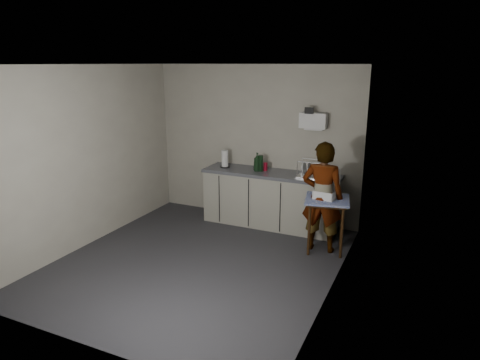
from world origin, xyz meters
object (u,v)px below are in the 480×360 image
at_px(kitchen_counter, 271,200).
at_px(dark_bottle, 261,163).
at_px(soda_can, 265,167).
at_px(bakery_box, 326,191).
at_px(dish_rack, 310,173).
at_px(side_table, 327,205).
at_px(standing_man, 322,197).
at_px(paper_towel, 225,159).
at_px(soap_bottle, 257,162).

bearing_deg(kitchen_counter, dark_bottle, -175.82).
height_order(soda_can, bakery_box, bakery_box).
bearing_deg(dish_rack, bakery_box, -52.96).
xyz_separation_m(side_table, standing_man, (-0.07, -0.02, 0.12)).
relative_size(side_table, paper_towel, 2.67).
bearing_deg(paper_towel, side_table, -17.29).
distance_m(side_table, soda_can, 1.40).
height_order(paper_towel, bakery_box, paper_towel).
height_order(dark_bottle, bakery_box, bakery_box).
bearing_deg(soda_can, paper_towel, -174.26).
xyz_separation_m(kitchen_counter, standing_man, (1.00, -0.62, 0.37)).
height_order(side_table, standing_man, standing_man).
bearing_deg(soap_bottle, dish_rack, -1.29).
xyz_separation_m(kitchen_counter, side_table, (1.07, -0.60, 0.25)).
xyz_separation_m(paper_towel, bakery_box, (1.87, -0.55, -0.18)).
bearing_deg(bakery_box, soda_can, 158.50).
bearing_deg(paper_towel, standing_man, -18.43).
bearing_deg(paper_towel, soda_can, 5.74).
bearing_deg(paper_towel, soap_bottle, -2.23).
height_order(soda_can, dark_bottle, dark_bottle).
xyz_separation_m(side_table, paper_towel, (-1.90, 0.59, 0.37)).
xyz_separation_m(side_table, soap_bottle, (-1.30, 0.57, 0.38)).
bearing_deg(side_table, soap_bottle, 144.61).
relative_size(kitchen_counter, dish_rack, 5.81).
height_order(soap_bottle, bakery_box, soap_bottle).
distance_m(side_table, paper_towel, 2.02).
relative_size(standing_man, soap_bottle, 5.23).
xyz_separation_m(standing_man, dish_rack, (-0.35, 0.57, 0.18)).
bearing_deg(bakery_box, paper_towel, 170.23).
height_order(soda_can, paper_towel, paper_towel).
xyz_separation_m(dark_bottle, bakery_box, (1.22, -0.55, -0.17)).
bearing_deg(soda_can, bakery_box, -28.20).
xyz_separation_m(side_table, dish_rack, (-0.42, 0.55, 0.29)).
height_order(standing_man, soda_can, standing_man).
distance_m(soap_bottle, paper_towel, 0.60).
bearing_deg(dark_bottle, standing_man, -27.17).
bearing_deg(dish_rack, kitchen_counter, 175.46).
xyz_separation_m(standing_man, paper_towel, (-1.83, 0.61, 0.25)).
relative_size(standing_man, soda_can, 12.13).
relative_size(soap_bottle, dish_rack, 0.79).
distance_m(standing_man, dish_rack, 0.69).
xyz_separation_m(soap_bottle, paper_towel, (-0.60, 0.02, -0.01)).
relative_size(soap_bottle, bakery_box, 0.74).
xyz_separation_m(soap_bottle, bakery_box, (1.27, -0.53, -0.19)).
bearing_deg(side_table, dish_rack, 115.33).
bearing_deg(kitchen_counter, standing_man, -31.73).
xyz_separation_m(kitchen_counter, dish_rack, (0.65, -0.05, 0.54)).
bearing_deg(dark_bottle, side_table, -25.16).
relative_size(soda_can, paper_towel, 0.45).
xyz_separation_m(side_table, dark_bottle, (-1.25, 0.59, 0.36)).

